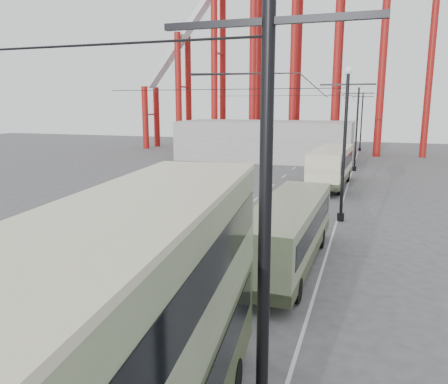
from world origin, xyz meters
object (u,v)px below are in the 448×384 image
(single_decker_cream, at_px, (331,165))
(single_decker_green, at_px, (288,230))
(lamp_post_near, at_px, (268,54))
(double_decker_bus, at_px, (137,339))
(pedestrian, at_px, (184,256))

(single_decker_cream, bearing_deg, single_decker_green, -87.69)
(lamp_post_near, relative_size, single_decker_cream, 0.99)
(double_decker_bus, xyz_separation_m, single_decker_cream, (0.53, 32.99, -1.23))
(single_decker_cream, xyz_separation_m, pedestrian, (-3.94, -23.23, -0.95))
(single_decker_green, bearing_deg, pedestrian, -144.15)
(double_decker_bus, xyz_separation_m, pedestrian, (-3.41, 9.76, -2.19))
(lamp_post_near, distance_m, double_decker_bus, 5.23)
(lamp_post_near, xyz_separation_m, double_decker_bus, (-2.19, -0.21, -4.74))
(single_decker_green, bearing_deg, double_decker_bus, -90.78)
(lamp_post_near, bearing_deg, double_decker_bus, -174.45)
(double_decker_bus, relative_size, single_decker_green, 1.00)
(single_decker_cream, distance_m, pedestrian, 23.58)
(single_decker_green, relative_size, pedestrian, 5.64)
(single_decker_green, height_order, pedestrian, single_decker_green)
(single_decker_green, height_order, single_decker_cream, single_decker_cream)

